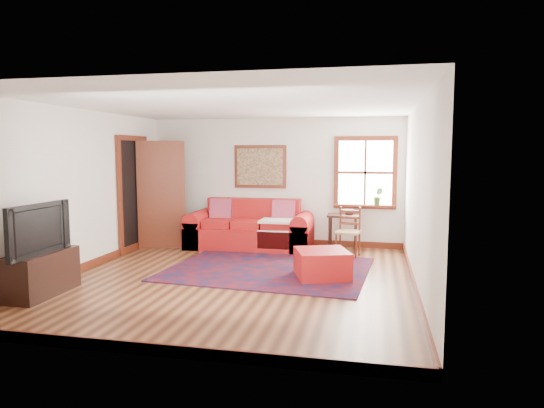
% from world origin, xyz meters
% --- Properties ---
extents(ground, '(5.50, 5.50, 0.00)m').
position_xyz_m(ground, '(0.00, 0.00, 0.00)').
color(ground, '#432012').
rests_on(ground, ground).
extents(room_envelope, '(5.04, 5.54, 2.52)m').
position_xyz_m(room_envelope, '(0.00, 0.02, 1.65)').
color(room_envelope, silver).
rests_on(room_envelope, ground).
extents(window, '(1.18, 0.20, 1.38)m').
position_xyz_m(window, '(1.78, 2.70, 1.31)').
color(window, white).
rests_on(window, ground).
extents(doorway, '(0.89, 1.08, 2.14)m').
position_xyz_m(doorway, '(-2.21, 1.78, 1.07)').
color(doorway, black).
rests_on(doorway, ground).
extents(framed_artwork, '(1.05, 0.07, 0.85)m').
position_xyz_m(framed_artwork, '(-0.30, 2.71, 1.55)').
color(framed_artwork, '#5F2414').
rests_on(framed_artwork, ground).
extents(persian_rug, '(3.24, 2.68, 0.02)m').
position_xyz_m(persian_rug, '(0.33, 0.65, 0.01)').
color(persian_rug, '#520B12').
rests_on(persian_rug, ground).
extents(red_leather_sofa, '(2.37, 0.98, 0.93)m').
position_xyz_m(red_leather_sofa, '(-0.39, 2.29, 0.31)').
color(red_leather_sofa, '#AC1616').
rests_on(red_leather_sofa, ground).
extents(red_ottoman, '(0.93, 0.93, 0.42)m').
position_xyz_m(red_ottoman, '(1.21, 0.31, 0.21)').
color(red_ottoman, '#AC1616').
rests_on(red_ottoman, ground).
extents(side_table, '(0.57, 0.43, 0.69)m').
position_xyz_m(side_table, '(1.37, 2.35, 0.56)').
color(side_table, black).
rests_on(side_table, ground).
extents(ladder_back_chair, '(0.46, 0.44, 0.87)m').
position_xyz_m(ladder_back_chair, '(1.50, 1.92, 0.47)').
color(ladder_back_chair, tan).
rests_on(ladder_back_chair, ground).
extents(media_cabinet, '(0.46, 1.02, 0.56)m').
position_xyz_m(media_cabinet, '(-2.25, -1.29, 0.28)').
color(media_cabinet, black).
rests_on(media_cabinet, ground).
extents(television, '(0.15, 1.12, 0.65)m').
position_xyz_m(television, '(-2.23, -1.44, 0.89)').
color(television, black).
rests_on(television, media_cabinet).
extents(candle_hurricane, '(0.12, 0.12, 0.18)m').
position_xyz_m(candle_hurricane, '(-2.20, -0.89, 0.65)').
color(candle_hurricane, silver).
rests_on(candle_hurricane, media_cabinet).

